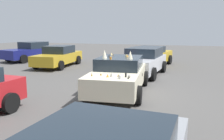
{
  "coord_description": "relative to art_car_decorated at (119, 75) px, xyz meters",
  "views": [
    {
      "loc": [
        -8.89,
        -2.59,
        2.51
      ],
      "look_at": [
        0.0,
        0.3,
        0.9
      ],
      "focal_mm": 37.92,
      "sensor_mm": 36.0,
      "label": 1
    }
  ],
  "objects": [
    {
      "name": "ground_plane",
      "position": [
        -0.03,
        -0.0,
        -0.73
      ],
      "size": [
        60.0,
        60.0,
        0.0
      ],
      "primitive_type": "plane",
      "color": "#514F4C"
    },
    {
      "name": "art_car_decorated",
      "position": [
        0.0,
        0.0,
        0.0
      ],
      "size": [
        4.68,
        2.39,
        1.73
      ],
      "rotation": [
        0.0,
        0.0,
        3.24
      ],
      "color": "beige",
      "rests_on": "ground"
    },
    {
      "name": "parked_sedan_far_right",
      "position": [
        7.4,
        -0.15,
        -0.02
      ],
      "size": [
        4.57,
        2.62,
        1.37
      ],
      "rotation": [
        0.0,
        0.0,
        -0.18
      ],
      "color": "gold",
      "rests_on": "ground"
    },
    {
      "name": "parked_sedan_near_right",
      "position": [
        7.28,
        9.63,
        0.02
      ],
      "size": [
        4.63,
        2.79,
        1.51
      ],
      "rotation": [
        0.0,
        0.0,
        2.9
      ],
      "color": "navy",
      "rests_on": "ground"
    },
    {
      "name": "parked_sedan_far_left",
      "position": [
        4.02,
        -0.19,
        0.03
      ],
      "size": [
        4.3,
        2.37,
        1.49
      ],
      "rotation": [
        0.0,
        0.0,
        3.05
      ],
      "color": "silver",
      "rests_on": "ground"
    },
    {
      "name": "parked_sedan_behind_right",
      "position": [
        5.2,
        5.84,
        -0.03
      ],
      "size": [
        4.53,
        2.14,
        1.41
      ],
      "rotation": [
        0.0,
        0.0,
        3.2
      ],
      "color": "gold",
      "rests_on": "ground"
    }
  ]
}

